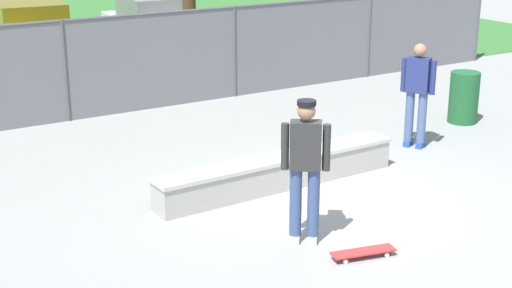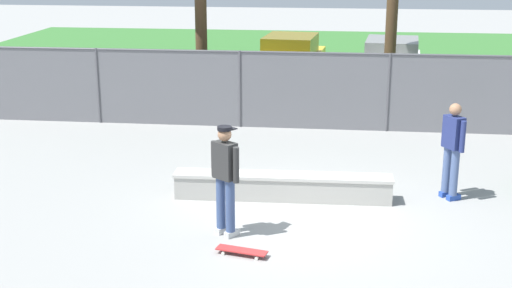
{
  "view_description": "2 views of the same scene",
  "coord_description": "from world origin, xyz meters",
  "px_view_note": "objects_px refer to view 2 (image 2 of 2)",
  "views": [
    {
      "loc": [
        -6.17,
        -7.78,
        4.07
      ],
      "look_at": [
        -0.87,
        0.83,
        0.82
      ],
      "focal_mm": 52.79,
      "sensor_mm": 36.0,
      "label": 1
    },
    {
      "loc": [
        0.58,
        -11.21,
        4.63
      ],
      "look_at": [
        -0.9,
        1.39,
        0.94
      ],
      "focal_mm": 49.1,
      "sensor_mm": 36.0,
      "label": 2
    }
  ],
  "objects_px": {
    "concrete_ledge": "(283,187)",
    "bystander": "(452,147)",
    "car_white": "(391,64)",
    "skateboard": "(242,251)",
    "skateboarder": "(225,175)",
    "car_yellow": "(291,60)"
  },
  "relations": [
    {
      "from": "car_yellow",
      "to": "car_white",
      "type": "xyz_separation_m",
      "value": [
        3.26,
        -0.5,
        0.0
      ]
    },
    {
      "from": "skateboarder",
      "to": "car_white",
      "type": "height_order",
      "value": "skateboarder"
    },
    {
      "from": "car_white",
      "to": "concrete_ledge",
      "type": "bearing_deg",
      "value": -104.4
    },
    {
      "from": "skateboard",
      "to": "car_yellow",
      "type": "bearing_deg",
      "value": 90.76
    },
    {
      "from": "car_yellow",
      "to": "concrete_ledge",
      "type": "bearing_deg",
      "value": -86.81
    },
    {
      "from": "concrete_ledge",
      "to": "car_white",
      "type": "height_order",
      "value": "car_white"
    },
    {
      "from": "car_white",
      "to": "skateboard",
      "type": "bearing_deg",
      "value": -103.5
    },
    {
      "from": "car_yellow",
      "to": "car_white",
      "type": "relative_size",
      "value": 1.0
    },
    {
      "from": "concrete_ledge",
      "to": "bystander",
      "type": "distance_m",
      "value": 3.2
    },
    {
      "from": "concrete_ledge",
      "to": "skateboard",
      "type": "xyz_separation_m",
      "value": [
        -0.43,
        -2.5,
        -0.17
      ]
    },
    {
      "from": "skateboarder",
      "to": "bystander",
      "type": "relative_size",
      "value": 1.01
    },
    {
      "from": "skateboarder",
      "to": "car_white",
      "type": "bearing_deg",
      "value": 74.13
    },
    {
      "from": "skateboard",
      "to": "skateboarder",
      "type": "bearing_deg",
      "value": 116.28
    },
    {
      "from": "concrete_ledge",
      "to": "skateboarder",
      "type": "bearing_deg",
      "value": -114.0
    },
    {
      "from": "bystander",
      "to": "skateboarder",
      "type": "bearing_deg",
      "value": -150.74
    },
    {
      "from": "concrete_ledge",
      "to": "car_white",
      "type": "distance_m",
      "value": 10.69
    },
    {
      "from": "skateboarder",
      "to": "bystander",
      "type": "xyz_separation_m",
      "value": [
        3.87,
        2.17,
        -0.02
      ]
    },
    {
      "from": "car_yellow",
      "to": "skateboard",
      "type": "bearing_deg",
      "value": -89.24
    },
    {
      "from": "concrete_ledge",
      "to": "bystander",
      "type": "bearing_deg",
      "value": 7.42
    },
    {
      "from": "skateboarder",
      "to": "car_yellow",
      "type": "relative_size",
      "value": 0.42
    },
    {
      "from": "skateboarder",
      "to": "bystander",
      "type": "height_order",
      "value": "skateboarder"
    },
    {
      "from": "concrete_ledge",
      "to": "bystander",
      "type": "xyz_separation_m",
      "value": [
        3.08,
        0.4,
        0.76
      ]
    }
  ]
}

